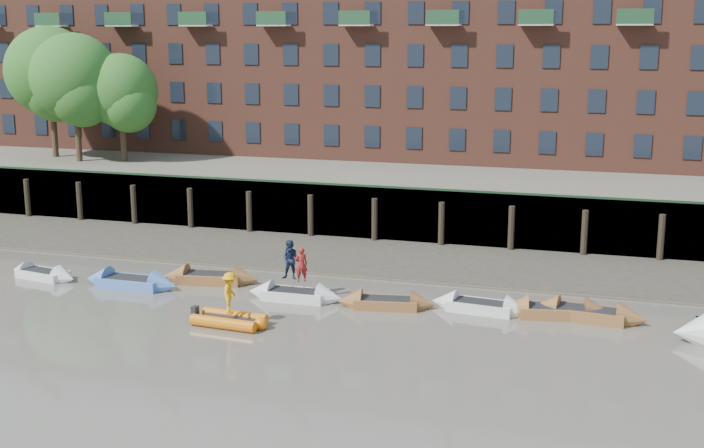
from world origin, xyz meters
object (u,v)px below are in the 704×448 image
at_px(rowboat_3, 295,295).
at_px(rowboat_6, 556,311).
at_px(rib_tender, 232,320).
at_px(rowboat_4, 386,303).
at_px(person_rower_b, 291,260).
at_px(rowboat_5, 481,306).
at_px(rowboat_7, 587,314).
at_px(rowboat_0, 43,274).
at_px(rowboat_1, 131,282).
at_px(rowboat_2, 211,278).
at_px(person_rower_a, 301,264).
at_px(person_rib_crew, 230,293).

xyz_separation_m(rowboat_3, rowboat_6, (11.77, 0.94, 0.01)).
height_order(rowboat_6, rib_tender, rowboat_6).
distance_m(rowboat_3, rowboat_4, 4.36).
bearing_deg(person_rower_b, rowboat_5, -1.97).
bearing_deg(rowboat_3, rowboat_7, 3.63).
relative_size(rowboat_0, rowboat_6, 0.85).
distance_m(rowboat_1, rowboat_2, 3.83).
bearing_deg(rowboat_5, person_rower_a, -168.71).
height_order(rowboat_2, rib_tender, rowboat_2).
height_order(rowboat_0, person_rower_b, person_rower_b).
xyz_separation_m(rowboat_4, person_rower_a, (-4.05, -0.00, 1.48)).
bearing_deg(rowboat_7, person_rib_crew, -153.55).
height_order(rowboat_4, person_rower_a, person_rower_a).
xyz_separation_m(rowboat_6, person_rower_b, (-12.04, -0.69, 1.58)).
xyz_separation_m(rowboat_6, person_rower_a, (-11.46, -0.88, 1.45)).
height_order(rowboat_3, person_rower_b, person_rower_b).
height_order(rowboat_5, rowboat_6, rowboat_6).
xyz_separation_m(rowboat_0, rowboat_7, (26.54, 1.22, 0.04)).
height_order(rowboat_4, rowboat_7, rowboat_7).
xyz_separation_m(rowboat_7, rib_tender, (-14.35, -5.19, -0.01)).
relative_size(rowboat_1, rowboat_3, 1.09).
bearing_deg(rowboat_0, rowboat_5, 13.00).
relative_size(rowboat_3, person_rower_b, 2.46).
bearing_deg(rowboat_3, person_rib_crew, -107.60).
xyz_separation_m(rowboat_5, person_rower_a, (-8.20, -0.70, 1.47)).
distance_m(rowboat_3, rib_tender, 4.40).
bearing_deg(person_rower_a, person_rib_crew, 39.95).
distance_m(rowboat_3, person_rower_b, 1.63).
xyz_separation_m(rowboat_0, rib_tender, (12.19, -3.98, 0.03)).
relative_size(rowboat_4, rowboat_6, 0.91).
xyz_separation_m(rowboat_3, rowboat_7, (13.09, 0.97, 0.02)).
bearing_deg(person_rib_crew, rowboat_7, -81.69).
distance_m(rowboat_3, person_rower_a, 1.50).
bearing_deg(person_rower_b, person_rib_crew, -108.18).
bearing_deg(person_rower_b, rowboat_0, 176.86).
bearing_deg(rowboat_2, person_rower_a, -23.44).
bearing_deg(rowboat_4, rowboat_0, 171.55).
bearing_deg(rowboat_2, rib_tender, -65.32).
distance_m(rowboat_5, rib_tender, 10.96).
bearing_deg(person_rib_crew, rowboat_4, -64.35).
bearing_deg(rowboat_2, rowboat_7, -10.15).
bearing_deg(rib_tender, person_rower_b, 82.07).
distance_m(rowboat_1, person_rower_a, 8.77).
distance_m(rowboat_4, rib_tender, 7.06).
xyz_separation_m(rowboat_1, person_rib_crew, (7.03, -3.84, 1.18)).
height_order(rowboat_2, rowboat_6, same).
bearing_deg(rowboat_3, person_rower_b, 136.71).
bearing_deg(rowboat_0, rowboat_4, 11.37).
xyz_separation_m(rowboat_2, rowboat_7, (18.08, -0.49, 0.00)).
height_order(rowboat_6, person_rib_crew, person_rib_crew).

